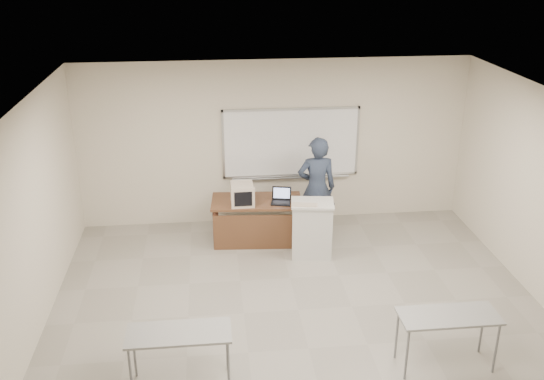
{
  "coord_description": "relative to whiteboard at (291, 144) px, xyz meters",
  "views": [
    {
      "loc": [
        -1.16,
        -6.35,
        4.85
      ],
      "look_at": [
        -0.23,
        2.2,
        1.32
      ],
      "focal_mm": 40.0,
      "sensor_mm": 36.0,
      "label": 1
    }
  ],
  "objects": [
    {
      "name": "laptop",
      "position": [
        -0.3,
        -0.94,
        -0.67
      ],
      "size": [
        0.33,
        0.3,
        0.24
      ],
      "rotation": [
        0.0,
        0.0,
        -0.21
      ],
      "color": "black",
      "rests_on": "instructor_desk"
    },
    {
      "name": "instructor_desk",
      "position": [
        -0.7,
        -0.92,
        -0.92
      ],
      "size": [
        1.54,
        0.77,
        0.75
      ],
      "rotation": [
        0.0,
        0.0,
        -0.08
      ],
      "color": "brown",
      "rests_on": "floor"
    },
    {
      "name": "keyboard",
      "position": [
        0.01,
        -1.59,
        -0.51
      ],
      "size": [
        0.43,
        0.22,
        0.02
      ],
      "primitive_type": "cube",
      "rotation": [
        0.0,
        0.0,
        -0.19
      ],
      "color": "#C1AF9B",
      "rests_on": "podium"
    },
    {
      "name": "presenter",
      "position": [
        0.35,
        -0.79,
        -0.56
      ],
      "size": [
        0.68,
        0.45,
        1.84
      ],
      "primitive_type": "imported",
      "rotation": [
        0.0,
        0.0,
        3.13
      ],
      "color": "black",
      "rests_on": "floor"
    },
    {
      "name": "student_desks",
      "position": [
        -0.3,
        -5.32,
        -0.81
      ],
      "size": [
        4.4,
        2.2,
        0.73
      ],
      "color": "gray",
      "rests_on": "floor"
    },
    {
      "name": "whiteboard",
      "position": [
        0.0,
        0.0,
        0.0
      ],
      "size": [
        2.48,
        0.1,
        1.31
      ],
      "color": "white",
      "rests_on": "floor"
    },
    {
      "name": "podium",
      "position": [
        0.16,
        -1.47,
        -1.0
      ],
      "size": [
        0.68,
        0.5,
        0.96
      ],
      "rotation": [
        0.0,
        0.0,
        -0.13
      ],
      "color": "beige",
      "rests_on": "floor"
    },
    {
      "name": "crt_monitor",
      "position": [
        -0.95,
        -0.94,
        -0.56
      ],
      "size": [
        0.39,
        0.44,
        0.37
      ],
      "rotation": [
        0.0,
        0.0,
        0.02
      ],
      "color": "#C1AF9B",
      "rests_on": "instructor_desk"
    },
    {
      "name": "mouse",
      "position": [
        -0.15,
        -0.83,
        -0.71
      ],
      "size": [
        0.1,
        0.08,
        0.04
      ],
      "primitive_type": "ellipsoid",
      "rotation": [
        0.0,
        0.0,
        0.16
      ],
      "color": "#B0B5B9",
      "rests_on": "instructor_desk"
    },
    {
      "name": "floor",
      "position": [
        -0.3,
        -3.97,
        -1.49
      ],
      "size": [
        7.0,
        8.0,
        0.01
      ],
      "primitive_type": "cube",
      "color": "gray",
      "rests_on": "ground"
    }
  ]
}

